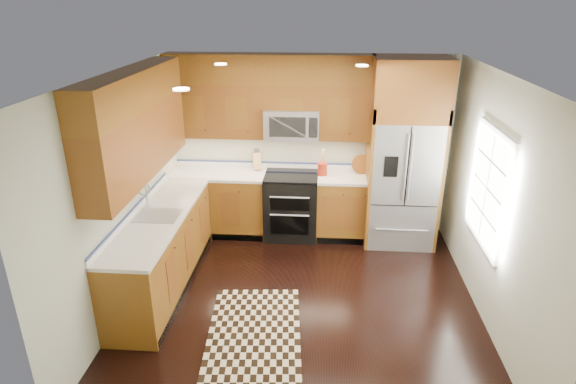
# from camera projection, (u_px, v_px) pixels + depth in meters

# --- Properties ---
(ground) EXTENTS (4.00, 4.00, 0.00)m
(ground) POSITION_uv_depth(u_px,v_px,m) (302.00, 300.00, 5.65)
(ground) COLOR black
(ground) RESTS_ON ground
(wall_back) EXTENTS (4.00, 0.02, 2.60)m
(wall_back) POSITION_uv_depth(u_px,v_px,m) (310.00, 145.00, 7.00)
(wall_back) COLOR #B4BAA8
(wall_back) RESTS_ON ground
(wall_left) EXTENTS (0.02, 4.00, 2.60)m
(wall_left) POSITION_uv_depth(u_px,v_px,m) (123.00, 193.00, 5.30)
(wall_left) COLOR #B4BAA8
(wall_left) RESTS_ON ground
(wall_right) EXTENTS (0.02, 4.00, 2.60)m
(wall_right) POSITION_uv_depth(u_px,v_px,m) (495.00, 204.00, 5.01)
(wall_right) COLOR #B4BAA8
(wall_right) RESTS_ON ground
(window) EXTENTS (0.04, 1.10, 1.30)m
(window) POSITION_uv_depth(u_px,v_px,m) (488.00, 188.00, 5.16)
(window) COLOR white
(window) RESTS_ON ground
(base_cabinets) EXTENTS (2.85, 3.00, 0.90)m
(base_cabinets) POSITION_uv_depth(u_px,v_px,m) (214.00, 228.00, 6.39)
(base_cabinets) COLOR brown
(base_cabinets) RESTS_ON ground
(countertop) EXTENTS (2.86, 3.01, 0.04)m
(countertop) POSITION_uv_depth(u_px,v_px,m) (224.00, 192.00, 6.31)
(countertop) COLOR silver
(countertop) RESTS_ON base_cabinets
(upper_cabinets) EXTENTS (2.85, 3.00, 1.15)m
(upper_cabinets) POSITION_uv_depth(u_px,v_px,m) (216.00, 108.00, 5.97)
(upper_cabinets) COLOR brown
(upper_cabinets) RESTS_ON ground
(range) EXTENTS (0.76, 0.67, 0.95)m
(range) POSITION_uv_depth(u_px,v_px,m) (291.00, 206.00, 7.03)
(range) COLOR black
(range) RESTS_ON ground
(microwave) EXTENTS (0.76, 0.40, 0.42)m
(microwave) POSITION_uv_depth(u_px,v_px,m) (292.00, 124.00, 6.70)
(microwave) COLOR #B2B2B7
(microwave) RESTS_ON ground
(refrigerator) EXTENTS (0.98, 0.75, 2.60)m
(refrigerator) POSITION_uv_depth(u_px,v_px,m) (404.00, 154.00, 6.57)
(refrigerator) COLOR #B2B2B7
(refrigerator) RESTS_ON ground
(sink_faucet) EXTENTS (0.54, 0.44, 0.37)m
(sink_faucet) POSITION_uv_depth(u_px,v_px,m) (156.00, 210.00, 5.61)
(sink_faucet) COLOR #B2B2B7
(sink_faucet) RESTS_ON countertop
(rug) EXTENTS (1.09, 1.68, 0.01)m
(rug) POSITION_uv_depth(u_px,v_px,m) (254.00, 333.00, 5.08)
(rug) COLOR black
(rug) RESTS_ON ground
(knife_block) EXTENTS (0.15, 0.18, 0.32)m
(knife_block) POSITION_uv_depth(u_px,v_px,m) (257.00, 161.00, 7.07)
(knife_block) COLOR tan
(knife_block) RESTS_ON countertop
(utensil_crock) EXTENTS (0.16, 0.16, 0.39)m
(utensil_crock) POSITION_uv_depth(u_px,v_px,m) (322.00, 166.00, 6.82)
(utensil_crock) COLOR #9C2313
(utensil_crock) RESTS_ON countertop
(cutting_board) EXTENTS (0.30, 0.30, 0.02)m
(cutting_board) POSITION_uv_depth(u_px,v_px,m) (361.00, 173.00, 6.92)
(cutting_board) COLOR brown
(cutting_board) RESTS_ON countertop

